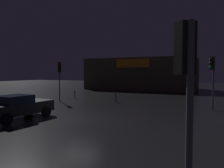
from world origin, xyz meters
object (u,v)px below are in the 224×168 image
at_px(car_far, 18,107).
at_px(store_building, 142,74).
at_px(traffic_signal_cross_right, 59,72).
at_px(traffic_signal_opposite, 186,77).
at_px(traffic_signal_main, 212,71).

bearing_deg(car_far, store_building, 92.16).
xyz_separation_m(traffic_signal_cross_right, car_far, (3.26, -8.26, -2.26)).
distance_m(store_building, traffic_signal_opposite, 36.77).
distance_m(traffic_signal_main, car_far, 14.36).
bearing_deg(car_far, traffic_signal_cross_right, 111.57).
bearing_deg(store_building, traffic_signal_main, -59.03).
bearing_deg(car_far, traffic_signal_opposite, -28.21).
relative_size(traffic_signal_cross_right, car_far, 0.88).
relative_size(store_building, car_far, 4.15).
xyz_separation_m(store_building, traffic_signal_main, (12.01, -20.02, 0.30)).
relative_size(traffic_signal_main, traffic_signal_opposite, 1.08).
relative_size(store_building, traffic_signal_cross_right, 4.69).
relative_size(traffic_signal_opposite, traffic_signal_cross_right, 0.96).
relative_size(traffic_signal_main, car_far, 0.92).
bearing_deg(traffic_signal_main, traffic_signal_cross_right, -176.77).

